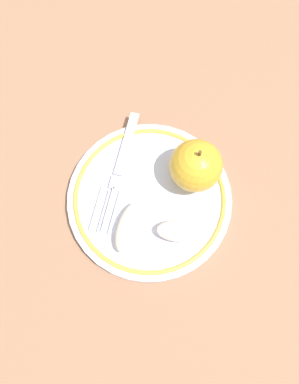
% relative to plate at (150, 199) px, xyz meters
% --- Properties ---
extents(ground_plane, '(2.00, 2.00, 0.00)m').
position_rel_plate_xyz_m(ground_plane, '(-0.01, -0.01, -0.01)').
color(ground_plane, '#94684C').
extents(plate, '(0.21, 0.21, 0.02)m').
position_rel_plate_xyz_m(plate, '(0.00, 0.00, 0.00)').
color(plate, silver).
rests_on(plate, ground_plane).
extents(apple_red_whole, '(0.07, 0.07, 0.07)m').
position_rel_plate_xyz_m(apple_red_whole, '(-0.06, 0.00, 0.04)').
color(apple_red_whole, gold).
rests_on(apple_red_whole, plate).
extents(apple_slice_front, '(0.07, 0.06, 0.02)m').
position_rel_plate_xyz_m(apple_slice_front, '(0.04, 0.02, 0.02)').
color(apple_slice_front, '#F1E5C7').
rests_on(apple_slice_front, plate).
extents(apple_slice_back, '(0.07, 0.06, 0.02)m').
position_rel_plate_xyz_m(apple_slice_back, '(-0.02, 0.06, 0.02)').
color(apple_slice_back, silver).
rests_on(apple_slice_back, plate).
extents(fork, '(0.13, 0.13, 0.00)m').
position_rel_plate_xyz_m(fork, '(0.02, -0.06, 0.01)').
color(fork, silver).
rests_on(fork, plate).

